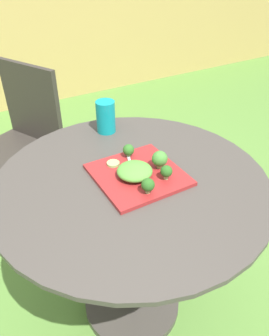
# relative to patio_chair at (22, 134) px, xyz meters

# --- Properties ---
(ground_plane) EXTENTS (12.00, 12.00, 0.00)m
(ground_plane) POSITION_rel_patio_chair_xyz_m (0.18, -0.96, -0.53)
(ground_plane) COLOR #568438
(patio_table) EXTENTS (0.97, 0.97, 0.76)m
(patio_table) POSITION_rel_patio_chair_xyz_m (0.18, -0.96, -0.02)
(patio_table) COLOR #423D38
(patio_table) RESTS_ON ground_plane
(patio_chair) EXTENTS (0.59, 0.59, 0.90)m
(patio_chair) POSITION_rel_patio_chair_xyz_m (0.00, 0.00, 0.00)
(patio_chair) COLOR #332D28
(patio_chair) RESTS_ON ground_plane
(salad_plate) EXTENTS (0.29, 0.29, 0.01)m
(salad_plate) POSITION_rel_patio_chair_xyz_m (0.21, -0.96, 0.24)
(salad_plate) COLOR maroon
(salad_plate) RESTS_ON patio_table
(drinking_glass) EXTENTS (0.08, 0.08, 0.14)m
(drinking_glass) POSITION_rel_patio_chair_xyz_m (0.26, -0.60, 0.29)
(drinking_glass) COLOR #0F8C93
(drinking_glass) RESTS_ON patio_table
(fork) EXTENTS (0.07, 0.15, 0.00)m
(fork) POSITION_rel_patio_chair_xyz_m (0.21, -0.91, 0.25)
(fork) COLOR silver
(fork) RESTS_ON salad_plate
(lettuce_mound) EXTENTS (0.12, 0.12, 0.04)m
(lettuce_mound) POSITION_rel_patio_chair_xyz_m (0.19, -0.97, 0.27)
(lettuce_mound) COLOR #519338
(lettuce_mound) RESTS_ON salad_plate
(broccoli_floret_0) EXTENTS (0.06, 0.06, 0.07)m
(broccoli_floret_0) POSITION_rel_patio_chair_xyz_m (0.29, -0.96, 0.28)
(broccoli_floret_0) COLOR #99B770
(broccoli_floret_0) RESTS_ON salad_plate
(broccoli_floret_1) EXTENTS (0.04, 0.04, 0.05)m
(broccoli_floret_1) POSITION_rel_patio_chair_xyz_m (0.27, -1.03, 0.28)
(broccoli_floret_1) COLOR #99B770
(broccoli_floret_1) RESTS_ON salad_plate
(broccoli_floret_2) EXTENTS (0.04, 0.04, 0.05)m
(broccoli_floret_2) POSITION_rel_patio_chair_xyz_m (0.23, -0.85, 0.27)
(broccoli_floret_2) COLOR #99B770
(broccoli_floret_2) RESTS_ON salad_plate
(broccoli_floret_3) EXTENTS (0.04, 0.04, 0.05)m
(broccoli_floret_3) POSITION_rel_patio_chair_xyz_m (0.18, -1.07, 0.28)
(broccoli_floret_3) COLOR #99B770
(broccoli_floret_3) RESTS_ON salad_plate
(cucumber_slice_0) EXTENTS (0.05, 0.05, 0.01)m
(cucumber_slice_0) POSITION_rel_patio_chair_xyz_m (0.16, -0.86, 0.25)
(cucumber_slice_0) COLOR #8EB766
(cucumber_slice_0) RESTS_ON salad_plate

